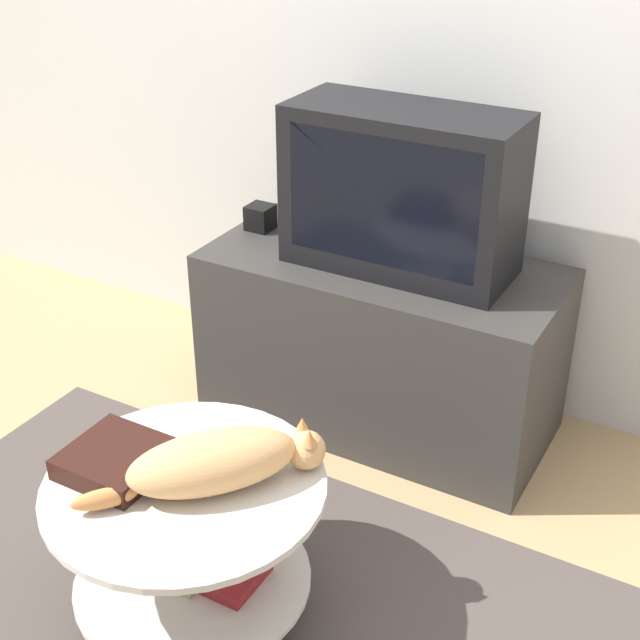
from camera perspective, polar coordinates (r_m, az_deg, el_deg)
ground_plane at (r=2.32m, az=-7.84°, el=-19.05°), size 12.00×12.00×0.00m
rug at (r=2.32m, az=-7.86°, el=-18.88°), size 1.98×1.30×0.02m
tv_stand at (r=2.84m, az=3.87°, el=-1.48°), size 1.09×0.51×0.57m
tv at (r=2.60m, az=5.28°, el=8.24°), size 0.67×0.29×0.48m
speaker at (r=2.93m, az=-3.84°, el=6.58°), size 0.08×0.08×0.08m
coffee_table at (r=2.16m, az=-8.28°, el=-13.31°), size 0.65×0.65×0.40m
dvd_box at (r=2.12m, az=-12.88°, el=-8.71°), size 0.22×0.22×0.05m
cat at (r=2.01m, az=-6.51°, el=-8.99°), size 0.41×0.46×0.13m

